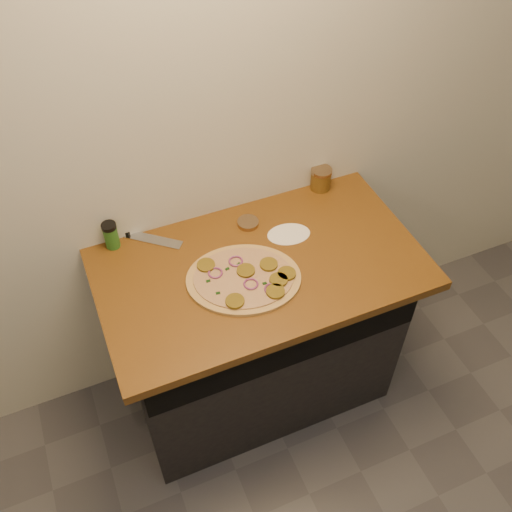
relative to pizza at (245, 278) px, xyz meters
name	(u,v)px	position (x,y,z in m)	size (l,w,h in m)	color
cabinet	(257,332)	(0.08, 0.08, -0.48)	(1.10, 0.60, 0.86)	black
countertop	(260,267)	(0.08, 0.05, -0.03)	(1.20, 0.70, 0.04)	brown
pizza	(245,278)	(0.00, 0.00, 0.00)	(0.51, 0.51, 0.03)	tan
chefs_knife	(133,235)	(-0.31, 0.38, 0.00)	(0.28, 0.24, 0.02)	#B7BAC1
mason_jar_lid	(248,223)	(0.12, 0.26, 0.00)	(0.08, 0.08, 0.02)	#977957
salsa_jar	(321,179)	(0.48, 0.35, 0.04)	(0.09, 0.09, 0.10)	maroon
spice_shaker	(111,235)	(-0.39, 0.35, 0.05)	(0.06, 0.06, 0.11)	#28631F
flour_spill	(289,234)	(0.24, 0.15, -0.01)	(0.17, 0.17, 0.00)	white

